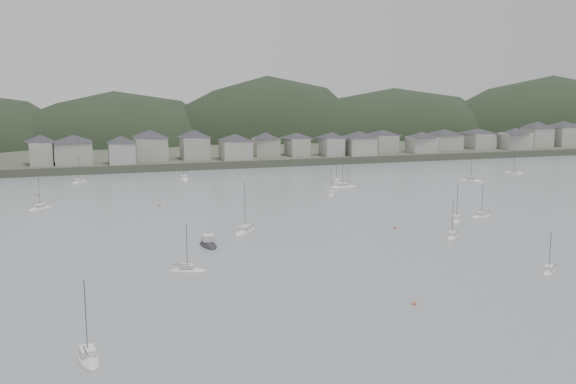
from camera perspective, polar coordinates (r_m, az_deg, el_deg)
name	(u,v)px	position (r m, az deg, el deg)	size (l,w,h in m)	color
ground	(430,302)	(111.34, 11.90, -9.10)	(900.00, 900.00, 0.00)	slate
far_shore_land	(172,140)	(391.61, -9.80, 4.37)	(900.00, 250.00, 3.00)	#383D2D
forested_ridge	(188,167)	(368.47, -8.45, 2.09)	(851.55, 103.94, 102.57)	black
waterfront_town	(324,142)	(294.90, 3.02, 4.28)	(451.48, 28.46, 12.92)	#A29D94
moored_fleet	(257,220)	(170.50, -2.59, -2.37)	(259.85, 172.48, 13.48)	silver
motor_launch_far	(208,244)	(146.10, -6.75, -4.38)	(3.52, 8.70, 4.03)	black
mooring_buoys	(289,235)	(153.99, 0.08, -3.65)	(181.22, 127.74, 0.70)	#B25D3B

